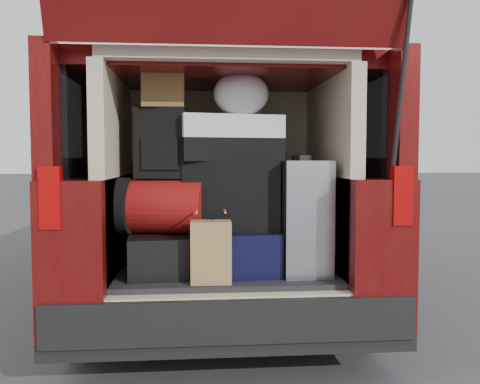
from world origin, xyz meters
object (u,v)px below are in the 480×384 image
object	(u,v)px
black_hardshell	(165,252)
twotone_duffel	(229,138)
black_soft_case	(234,195)
backpack	(161,143)
kraft_bag	(211,252)
navy_hardshell	(233,250)
red_duffel	(162,206)
silver_roller	(301,217)

from	to	relation	value
black_hardshell	twotone_duffel	xyz separation A→B (m)	(0.38, 0.05, 0.66)
black_soft_case	backpack	distance (m)	0.52
black_hardshell	kraft_bag	xyz separation A→B (m)	(0.26, -0.30, 0.05)
navy_hardshell	twotone_duffel	world-z (taller)	twotone_duffel
black_hardshell	red_duffel	distance (m)	0.27
silver_roller	kraft_bag	bearing A→B (deg)	-160.52
backpack	twotone_duffel	xyz separation A→B (m)	(0.40, 0.04, 0.03)
black_hardshell	red_duffel	world-z (taller)	red_duffel
silver_roller	twotone_duffel	bearing A→B (deg)	159.20
navy_hardshell	black_soft_case	bearing A→B (deg)	72.05
red_duffel	backpack	xyz separation A→B (m)	(-0.00, 0.01, 0.36)
black_hardshell	kraft_bag	bearing A→B (deg)	-54.48
kraft_bag	red_duffel	distance (m)	0.45
navy_hardshell	black_soft_case	size ratio (longest dim) A/B	1.02
black_hardshell	twotone_duffel	world-z (taller)	twotone_duffel
red_duffel	twotone_duffel	distance (m)	0.56
red_duffel	twotone_duffel	bearing A→B (deg)	19.64
navy_hardshell	backpack	world-z (taller)	backpack
silver_roller	backpack	world-z (taller)	backpack
silver_roller	backpack	distance (m)	0.91
black_hardshell	kraft_bag	size ratio (longest dim) A/B	1.71
black_hardshell	navy_hardshell	distance (m)	0.40
silver_roller	twotone_duffel	distance (m)	0.62
black_hardshell	black_soft_case	xyz separation A→B (m)	(0.41, 0.01, 0.33)
black_hardshell	kraft_bag	world-z (taller)	kraft_bag
black_soft_case	twotone_duffel	bearing A→B (deg)	129.92
red_duffel	navy_hardshell	bearing A→B (deg)	11.25
silver_roller	backpack	bearing A→B (deg)	170.73
silver_roller	red_duffel	bearing A→B (deg)	171.71
navy_hardshell	black_soft_case	xyz separation A→B (m)	(0.00, 0.02, 0.32)
red_duffel	black_hardshell	bearing A→B (deg)	42.77
black_hardshell	silver_roller	bearing A→B (deg)	-11.86
navy_hardshell	silver_roller	distance (m)	0.44
kraft_bag	twotone_duffel	size ratio (longest dim) A/B	0.56
navy_hardshell	backpack	size ratio (longest dim) A/B	1.40
kraft_bag	silver_roller	bearing A→B (deg)	23.18
kraft_bag	backpack	distance (m)	0.71
red_duffel	black_soft_case	xyz separation A→B (m)	(0.41, 0.01, 0.06)
kraft_bag	black_soft_case	world-z (taller)	black_soft_case
black_hardshell	backpack	xyz separation A→B (m)	(-0.01, 0.01, 0.63)
black_hardshell	red_duffel	bearing A→B (deg)	-154.78
black_hardshell	silver_roller	distance (m)	0.82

